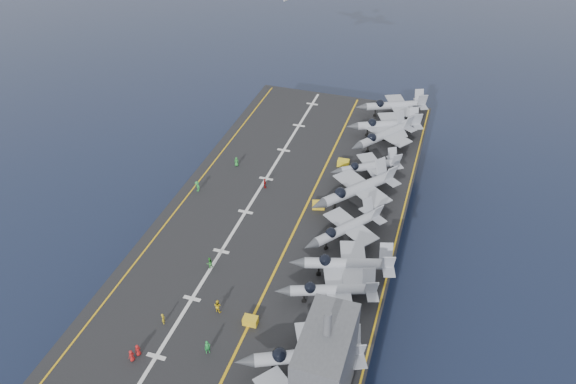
% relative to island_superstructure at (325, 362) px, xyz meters
% --- Properties ---
extents(ground, '(500.00, 500.00, 0.00)m').
position_rel_island_superstructure_xyz_m(ground, '(-15.00, 30.00, -17.90)').
color(ground, '#142135').
rests_on(ground, ground).
extents(hull, '(36.00, 90.00, 10.00)m').
position_rel_island_superstructure_xyz_m(hull, '(-15.00, 30.00, -12.90)').
color(hull, '#56595E').
rests_on(hull, ground).
extents(flight_deck, '(38.00, 92.00, 0.40)m').
position_rel_island_superstructure_xyz_m(flight_deck, '(-15.00, 30.00, -7.70)').
color(flight_deck, black).
rests_on(flight_deck, hull).
extents(foul_line, '(0.35, 90.00, 0.02)m').
position_rel_island_superstructure_xyz_m(foul_line, '(-12.00, 30.00, -7.48)').
color(foul_line, gold).
rests_on(foul_line, flight_deck).
extents(landing_centerline, '(0.50, 90.00, 0.02)m').
position_rel_island_superstructure_xyz_m(landing_centerline, '(-21.00, 30.00, -7.48)').
color(landing_centerline, silver).
rests_on(landing_centerline, flight_deck).
extents(deck_edge_port, '(0.25, 90.00, 0.02)m').
position_rel_island_superstructure_xyz_m(deck_edge_port, '(-32.00, 30.00, -7.48)').
color(deck_edge_port, gold).
rests_on(deck_edge_port, flight_deck).
extents(deck_edge_stbd, '(0.25, 90.00, 0.02)m').
position_rel_island_superstructure_xyz_m(deck_edge_stbd, '(3.50, 30.00, -7.48)').
color(deck_edge_stbd, gold).
rests_on(deck_edge_stbd, flight_deck).
extents(island_superstructure, '(5.00, 10.00, 15.00)m').
position_rel_island_superstructure_xyz_m(island_superstructure, '(0.00, 0.00, 0.00)').
color(island_superstructure, '#56595E').
rests_on(island_superstructure, flight_deck).
extents(fighter_jet_1, '(17.99, 15.51, 5.26)m').
position_rel_island_superstructure_xyz_m(fighter_jet_1, '(-2.93, 4.03, -4.87)').
color(fighter_jet_1, gray).
rests_on(fighter_jet_1, flight_deck).
extents(fighter_jet_2, '(15.87, 13.15, 4.72)m').
position_rel_island_superstructure_xyz_m(fighter_jet_2, '(-2.79, 15.34, -5.14)').
color(fighter_jet_2, '#979EA8').
rests_on(fighter_jet_2, flight_deck).
extents(fighter_jet_3, '(16.75, 13.43, 5.07)m').
position_rel_island_superstructure_xyz_m(fighter_jet_3, '(-1.92, 20.71, -4.96)').
color(fighter_jet_3, gray).
rests_on(fighter_jet_3, flight_deck).
extents(fighter_jet_4, '(15.96, 16.91, 4.89)m').
position_rel_island_superstructure_xyz_m(fighter_jet_4, '(-3.87, 28.37, -5.05)').
color(fighter_jet_4, '#9CA4AB').
rests_on(fighter_jet_4, flight_deck).
extents(fighter_jet_5, '(18.80, 19.61, 5.69)m').
position_rel_island_superstructure_xyz_m(fighter_jet_5, '(-4.33, 38.18, -4.66)').
color(fighter_jet_5, '#9AA2A8').
rests_on(fighter_jet_5, flight_deck).
extents(fighter_jet_6, '(15.42, 14.21, 4.45)m').
position_rel_island_superstructure_xyz_m(fighter_jet_6, '(-3.88, 46.39, -5.27)').
color(fighter_jet_6, '#939BA2').
rests_on(fighter_jet_6, flight_deck).
extents(fighter_jet_7, '(16.69, 17.94, 5.18)m').
position_rel_island_superstructure_xyz_m(fighter_jet_7, '(-3.28, 57.42, -4.91)').
color(fighter_jet_7, gray).
rests_on(fighter_jet_7, flight_deck).
extents(fighter_jet_8, '(17.45, 15.00, 5.11)m').
position_rel_island_superstructure_xyz_m(fighter_jet_8, '(-3.21, 61.75, -4.95)').
color(fighter_jet_8, '#979FA6').
rests_on(fighter_jet_8, flight_deck).
extents(tow_cart_a, '(1.93, 1.30, 1.13)m').
position_rel_island_superstructure_xyz_m(tow_cart_a, '(-11.86, 8.37, -6.94)').
color(tow_cart_a, gold).
rests_on(tow_cart_a, flight_deck).
extents(tow_cart_b, '(2.28, 1.81, 1.20)m').
position_rel_island_superstructure_xyz_m(tow_cart_b, '(-9.98, 34.70, -6.90)').
color(tow_cart_b, yellow).
rests_on(tow_cart_b, flight_deck).
extents(tow_cart_c, '(2.13, 1.43, 1.25)m').
position_rel_island_superstructure_xyz_m(tow_cart_c, '(-8.97, 48.22, -6.88)').
color(tow_cart_c, yellow).
rests_on(tow_cart_c, flight_deck).
extents(crew_0, '(1.01, 1.20, 1.70)m').
position_rel_island_superstructure_xyz_m(crew_0, '(-23.47, -1.34, -6.65)').
color(crew_0, '#B21919').
rests_on(crew_0, flight_deck).
extents(crew_1, '(0.95, 1.15, 1.65)m').
position_rel_island_superstructure_xyz_m(crew_1, '(-22.60, 5.04, -6.67)').
color(crew_1, gold).
rests_on(crew_1, flight_deck).
extents(crew_2, '(1.29, 1.35, 1.88)m').
position_rel_island_superstructure_xyz_m(crew_2, '(-21.14, 16.26, -6.56)').
color(crew_2, green).
rests_on(crew_2, flight_deck).
extents(crew_3, '(1.42, 1.30, 1.97)m').
position_rel_island_superstructure_xyz_m(crew_3, '(-30.93, 32.94, -6.51)').
color(crew_3, green).
rests_on(crew_3, flight_deck).
extents(crew_4, '(0.91, 1.22, 1.85)m').
position_rel_island_superstructure_xyz_m(crew_4, '(-20.29, 37.41, -6.57)').
color(crew_4, '#A50E10').
rests_on(crew_4, flight_deck).
extents(crew_5, '(1.15, 0.86, 1.75)m').
position_rel_island_superstructure_xyz_m(crew_5, '(-27.54, 42.34, -6.63)').
color(crew_5, '#268C33').
rests_on(crew_5, flight_deck).
extents(crew_6, '(1.44, 1.35, 2.00)m').
position_rel_island_superstructure_xyz_m(crew_6, '(-15.21, 2.51, -6.50)').
color(crew_6, green).
rests_on(crew_6, flight_deck).
extents(crew_7, '(1.35, 1.05, 2.01)m').
position_rel_island_superstructure_xyz_m(crew_7, '(-16.73, 9.04, -6.49)').
color(crew_7, yellow).
rests_on(crew_7, flight_deck).
extents(fighter_jet_9, '(17.45, 15.00, 5.11)m').
position_rel_island_superstructure_xyz_m(fighter_jet_9, '(-3.21, 70.25, -4.95)').
color(fighter_jet_9, '#979FA6').
rests_on(fighter_jet_9, flight_deck).
extents(crew_8, '(1.01, 1.20, 1.70)m').
position_rel_island_superstructure_xyz_m(crew_8, '(-23.17, -0.38, -6.65)').
color(crew_8, '#B21919').
rests_on(crew_8, flight_deck).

